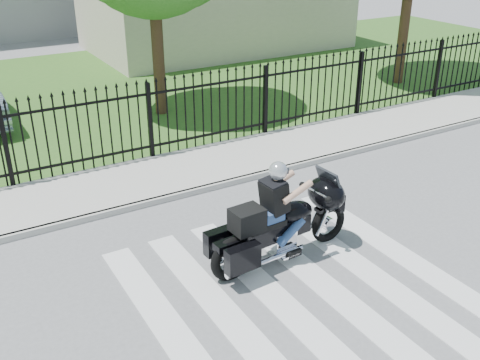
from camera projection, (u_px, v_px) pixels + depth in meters
ground at (314, 304)px, 8.00m from camera, size 120.00×120.00×0.00m
crosswalk at (314, 303)px, 8.00m from camera, size 5.00×5.50×0.01m
sidewalk at (171, 174)px, 11.88m from camera, size 40.00×2.00×0.12m
curb at (191, 192)px, 11.10m from camera, size 40.00×0.12×0.12m
grass_strip at (79, 94)px, 17.37m from camera, size 40.00×12.00×0.02m
iron_fence at (150, 123)px, 12.30m from camera, size 26.00×0.04×1.80m
building_low at (216, 4)px, 22.94m from camera, size 10.00×6.00×3.50m
motorcycle_rider at (279, 220)px, 8.74m from camera, size 2.65×0.89×1.75m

